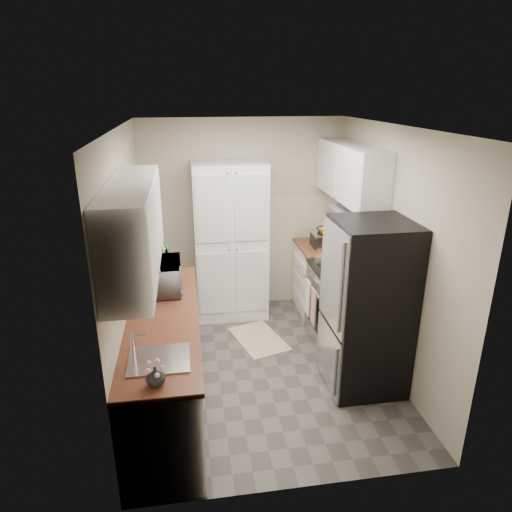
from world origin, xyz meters
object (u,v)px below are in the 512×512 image
(refrigerator, at_px, (368,307))
(microwave, at_px, (163,276))
(electric_range, at_px, (341,305))
(toaster_oven, at_px, (324,241))
(pantry_cabinet, at_px, (231,242))
(wine_bottle, at_px, (167,263))

(refrigerator, relative_size, microwave, 3.14)
(electric_range, bearing_deg, toaster_oven, 91.44)
(pantry_cabinet, bearing_deg, wine_bottle, -135.06)
(microwave, bearing_deg, toaster_oven, -64.96)
(pantry_cabinet, distance_m, electric_range, 1.58)
(electric_range, height_order, toaster_oven, electric_range)
(electric_range, relative_size, toaster_oven, 3.22)
(refrigerator, xyz_separation_m, microwave, (-1.94, 0.54, 0.22))
(pantry_cabinet, height_order, electric_range, pantry_cabinet)
(refrigerator, distance_m, microwave, 2.03)
(electric_range, height_order, refrigerator, refrigerator)
(refrigerator, height_order, microwave, refrigerator)
(pantry_cabinet, bearing_deg, refrigerator, -56.54)
(pantry_cabinet, bearing_deg, toaster_oven, -9.45)
(pantry_cabinet, relative_size, toaster_oven, 5.71)
(pantry_cabinet, xyz_separation_m, refrigerator, (1.14, -1.73, -0.15))
(microwave, bearing_deg, pantry_cabinet, -35.89)
(electric_range, bearing_deg, pantry_cabinet, 141.78)
(microwave, relative_size, toaster_oven, 1.54)
(electric_range, distance_m, microwave, 2.08)
(refrigerator, bearing_deg, microwave, 164.41)
(pantry_cabinet, xyz_separation_m, electric_range, (1.17, -0.93, -0.52))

